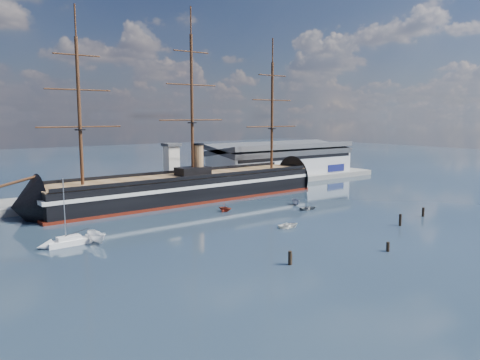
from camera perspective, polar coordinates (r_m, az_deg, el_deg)
ground at (r=127.60m, az=-2.28°, el=-3.86°), size 600.00×600.00×0.00m
quay at (r=162.78m, az=-6.62°, el=-1.37°), size 180.00×18.00×2.00m
warehouse at (r=193.32m, az=5.10°, el=2.48°), size 63.00×21.00×11.60m
quay_tower at (r=155.50m, az=-8.34°, el=1.80°), size 5.00×5.00×15.00m
warship at (r=143.27m, az=-7.02°, el=-0.99°), size 113.08×18.56×53.94m
sailboat at (r=100.63m, az=-20.14°, el=-7.01°), size 8.60×2.86×13.60m
motorboat_a at (r=100.76m, az=-17.03°, el=-7.36°), size 7.75×3.30×3.03m
motorboat_b at (r=110.15m, az=5.98°, el=-5.77°), size 1.63×3.43×1.55m
motorboat_c at (r=137.96m, az=6.82°, el=-3.02°), size 5.56×3.89×2.09m
motorboat_d at (r=127.61m, az=-1.86°, el=-3.85°), size 6.89×5.13×2.32m
motorboat_e at (r=131.21m, az=8.35°, el=-3.61°), size 1.84×3.39×1.50m
piling_near_left at (r=83.41m, az=6.10°, el=-10.23°), size 0.64×0.64×3.17m
piling_near_mid at (r=95.02m, az=17.56°, el=-8.30°), size 0.64×0.64×2.57m
piling_near_right at (r=117.35m, az=18.92°, el=-5.31°), size 0.64×0.64×3.56m
piling_far_right at (r=130.24m, az=21.40°, el=-4.16°), size 0.64×0.64×3.07m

